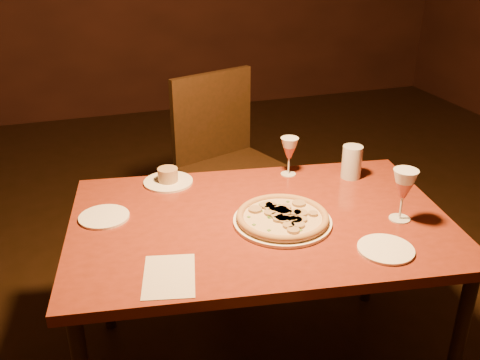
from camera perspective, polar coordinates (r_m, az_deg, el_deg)
name	(u,v)px	position (r m, az deg, el deg)	size (l,w,h in m)	color
dining_table	(260,234)	(1.90, 2.14, -5.73)	(1.42, 1.03, 0.70)	maroon
chair_far	(229,161)	(2.71, -1.19, 2.08)	(0.60, 0.60, 0.97)	black
pizza_plate	(282,218)	(1.83, 4.56, -4.05)	(0.34, 0.34, 0.04)	white
ramekin_saucer	(168,178)	(2.13, -7.68, 0.19)	(0.19, 0.19, 0.06)	white
wine_glass_far	(289,156)	(2.17, 5.25, 2.52)	(0.07, 0.07, 0.16)	#C15D50
wine_glass_right	(403,195)	(1.90, 16.97, -1.56)	(0.08, 0.08, 0.19)	#C15D50
water_tumbler	(352,162)	(2.19, 11.83, 1.90)	(0.08, 0.08, 0.13)	silver
side_plate_left	(104,217)	(1.92, -14.30, -3.83)	(0.17, 0.17, 0.01)	white
side_plate_near	(386,249)	(1.75, 15.28, -7.14)	(0.18, 0.18, 0.01)	white
menu_card	(169,276)	(1.59, -7.57, -10.11)	(0.15, 0.22, 0.00)	beige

